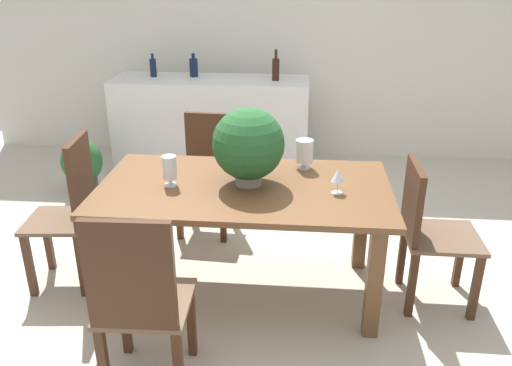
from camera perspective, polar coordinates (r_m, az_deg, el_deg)
ground_plane at (r=3.70m, az=-0.89°, el=-10.01°), size 7.04×7.04×0.00m
back_wall at (r=5.73m, az=1.80°, el=15.89°), size 6.40×0.10×2.60m
dining_table at (r=3.23m, az=-1.28°, el=-2.12°), size 1.78×0.98×0.76m
chair_head_end at (r=3.57m, az=-19.56°, el=-2.53°), size 0.44×0.44×1.02m
chair_foot_end at (r=3.36m, az=18.25°, el=-4.67°), size 0.45×0.44×0.93m
chair_near_left at (r=2.56m, az=-12.68°, el=-12.23°), size 0.45×0.45×1.02m
chair_far_left at (r=4.16m, az=-5.33°, el=1.84°), size 0.45×0.45×0.93m
flower_centerpiece at (r=3.11m, az=-0.84°, el=4.19°), size 0.44×0.44×0.48m
crystal_vase_left at (r=3.17m, az=-9.43°, el=1.57°), size 0.09×0.09×0.19m
crystal_vase_center_near at (r=3.41m, az=5.32°, el=3.43°), size 0.11×0.11×0.20m
wine_glass at (r=3.07m, az=8.95°, el=0.74°), size 0.08×0.08×0.15m
kitchen_counter at (r=5.35m, az=-4.84°, el=6.28°), size 1.93×0.61×0.95m
wine_bottle_green at (r=5.35m, az=-6.84°, el=12.48°), size 0.08×0.08×0.23m
wine_bottle_amber at (r=5.40m, az=-11.19°, el=12.32°), size 0.06×0.06×0.23m
wine_bottle_tall at (r=5.13m, az=2.17°, el=12.39°), size 0.07×0.07×0.30m
potted_plant_floor at (r=5.04m, az=-18.47°, el=1.86°), size 0.37×0.37×0.54m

